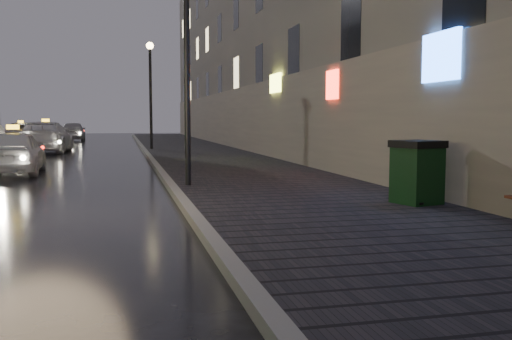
% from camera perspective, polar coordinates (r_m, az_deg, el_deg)
% --- Properties ---
extents(ground, '(120.00, 120.00, 0.00)m').
position_cam_1_polar(ground, '(7.20, -16.10, -8.44)').
color(ground, black).
rests_on(ground, ground).
extents(sidewalk, '(4.60, 58.00, 0.15)m').
position_cam_1_polar(sidewalk, '(28.26, -6.14, 1.91)').
color(sidewalk, black).
rests_on(sidewalk, ground).
extents(curb, '(0.20, 58.00, 0.15)m').
position_cam_1_polar(curb, '(28.06, -11.01, 1.82)').
color(curb, slate).
rests_on(curb, ground).
extents(building_near, '(1.80, 50.00, 13.00)m').
position_cam_1_polar(building_near, '(33.05, -1.48, 13.58)').
color(building_near, '#605B54').
rests_on(building_near, ground).
extents(lamp_near, '(0.36, 0.36, 5.28)m').
position_cam_1_polar(lamp_near, '(13.20, -6.96, 13.06)').
color(lamp_near, black).
rests_on(lamp_near, sidewalk).
extents(lamp_far, '(0.36, 0.36, 5.28)m').
position_cam_1_polar(lamp_far, '(29.09, -10.51, 8.67)').
color(lamp_far, black).
rests_on(lamp_far, sidewalk).
extents(trash_bin, '(0.91, 0.91, 1.13)m').
position_cam_1_polar(trash_bin, '(10.57, 15.80, -0.15)').
color(trash_bin, black).
rests_on(trash_bin, sidewalk).
extents(taxi_near, '(1.72, 4.00, 1.35)m').
position_cam_1_polar(taxi_near, '(18.54, -23.06, 1.68)').
color(taxi_near, silver).
rests_on(taxi_near, ground).
extents(taxi_mid, '(2.34, 5.30, 1.51)m').
position_cam_1_polar(taxi_mid, '(29.75, -20.25, 3.10)').
color(taxi_mid, white).
rests_on(taxi_mid, ground).
extents(taxi_far, '(2.60, 5.15, 1.40)m').
position_cam_1_polar(taxi_far, '(41.48, -22.44, 3.44)').
color(taxi_far, silver).
rests_on(taxi_far, ground).
extents(car_far, '(1.86, 4.31, 1.45)m').
position_cam_1_polar(car_far, '(44.44, -17.83, 3.71)').
color(car_far, '#AAA9B1').
rests_on(car_far, ground).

